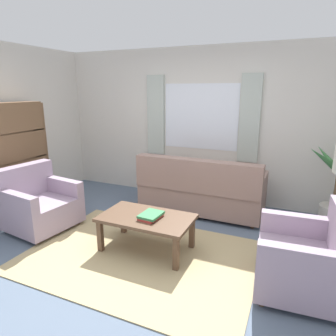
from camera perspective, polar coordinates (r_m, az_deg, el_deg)
name	(u,v)px	position (r m, az deg, el deg)	size (l,w,h in m)	color
ground_plane	(140,257)	(3.65, -5.37, -16.62)	(6.24, 6.24, 0.00)	slate
wall_back	(201,125)	(5.23, 6.43, 8.19)	(5.32, 0.12, 2.60)	silver
window_with_curtains	(200,117)	(5.14, 6.19, 9.75)	(1.98, 0.07, 1.40)	white
area_rug	(140,256)	(3.64, -5.37, -16.54)	(2.65, 1.86, 0.01)	tan
couch	(201,190)	(4.68, 6.31, -4.32)	(1.90, 0.82, 0.92)	gray
armchair_left	(39,204)	(4.54, -23.67, -6.34)	(0.92, 0.94, 0.88)	#998499
armchair_right	(309,259)	(3.21, 25.51, -15.55)	(0.88, 0.89, 0.88)	#998499
coffee_table	(146,221)	(3.61, -4.19, -10.09)	(1.10, 0.64, 0.44)	brown
book_stack_on_table	(151,216)	(3.52, -3.32, -9.17)	(0.24, 0.31, 0.06)	#B23833
potted_plant	(336,196)	(4.72, 29.65, -4.66)	(1.01, 0.98, 1.25)	#B7B2A8
bookshelf	(21,165)	(5.14, -26.52, 0.57)	(0.30, 0.94, 1.72)	brown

